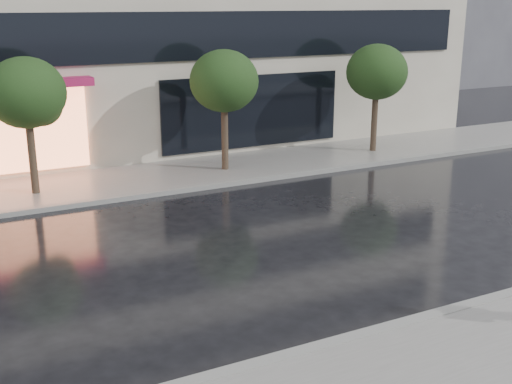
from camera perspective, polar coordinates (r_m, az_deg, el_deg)
ground at (r=11.57m, az=4.40°, el=-11.38°), size 120.00×120.00×0.00m
sidewalk_far at (r=20.40m, az=-10.73°, el=1.06°), size 60.00×3.50×0.12m
curb_near at (r=10.81m, az=7.24°, el=-13.21°), size 60.00×0.25×0.14m
curb_far at (r=18.78m, az=-9.19°, el=-0.17°), size 60.00×0.25×0.14m
tree_mid_west at (r=19.03m, az=-19.58°, el=8.11°), size 2.20×2.20×3.99m
tree_mid_east at (r=20.69m, az=-2.74°, el=9.64°), size 2.20×2.20×3.99m
tree_far_east at (r=23.78m, az=10.76°, el=10.28°), size 2.20×2.20×3.99m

